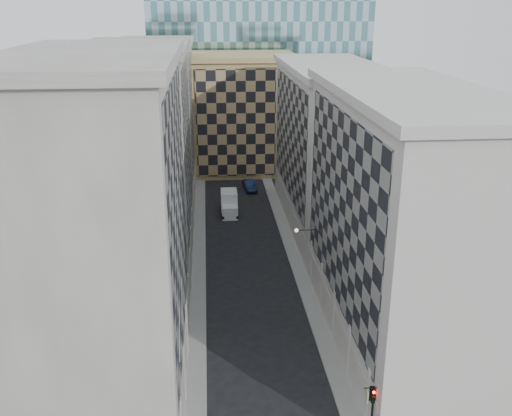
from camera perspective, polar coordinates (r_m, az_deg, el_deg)
sidewalk_west at (r=61.29m, az=-5.75°, el=-5.73°), size 1.50×100.00×0.15m
sidewalk_east at (r=61.95m, az=4.05°, el=-5.38°), size 1.50×100.00×0.15m
bldg_left_a at (r=39.76m, az=-14.71°, el=-2.38°), size 10.80×22.80×23.70m
bldg_left_b at (r=60.64m, az=-11.44°, el=5.03°), size 10.80×22.80×22.70m
bldg_left_c at (r=82.11m, az=-9.84°, el=8.60°), size 10.80×22.80×21.70m
bldg_right_a at (r=45.86m, az=14.20°, el=-1.35°), size 10.80×26.80×20.70m
bldg_right_b at (r=70.89m, az=7.29°, el=6.16°), size 10.80×28.80×19.70m
tan_block at (r=94.93m, az=-1.31°, el=9.53°), size 16.80×14.80×18.80m
church_tower at (r=107.39m, az=-3.04°, el=20.10°), size 7.20×7.20×51.50m
flagpoles_left at (r=36.39m, az=-7.54°, el=-10.76°), size 0.10×6.33×2.33m
bracket_lamp at (r=53.94m, az=4.26°, el=-2.23°), size 1.98×0.36×0.36m
traffic_light at (r=38.23m, az=11.60°, el=-18.52°), size 0.49×0.45×3.90m
box_truck at (r=75.59m, az=-2.69°, el=0.37°), size 2.16×5.26×2.88m
dark_car at (r=85.10m, az=-0.65°, el=2.27°), size 2.07×4.60×1.46m
shop_sign at (r=37.39m, az=11.03°, el=-17.75°), size 0.86×0.76×0.84m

